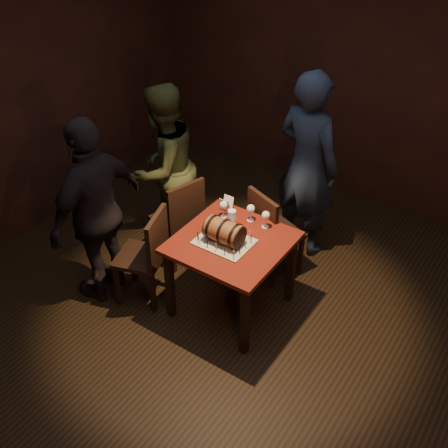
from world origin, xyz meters
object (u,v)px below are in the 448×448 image
object	(u,v)px
chair_back	(270,230)
person_left_front	(97,212)
person_back	(307,165)
barrel_cake	(224,232)
pint_of_ale	(232,218)
wine_glass_left	(224,206)
pub_table	(232,251)
chair_left_front	(148,252)
person_left_rear	(163,167)
wine_glass_right	(266,216)
wine_glass_mid	(251,209)
chair_left_rear	(181,217)

from	to	relation	value
chair_back	person_left_front	bearing A→B (deg)	-138.03
person_left_front	person_back	bearing A→B (deg)	142.85
barrel_cake	pint_of_ale	distance (m)	0.25
barrel_cake	wine_glass_left	size ratio (longest dim) A/B	2.27
pub_table	person_back	distance (m)	1.21
person_back	chair_left_front	bearing A→B (deg)	73.89
person_left_rear	wine_glass_right	bearing A→B (deg)	85.53
wine_glass_right	pint_of_ale	bearing A→B (deg)	-151.79
wine_glass_mid	wine_glass_right	distance (m)	0.16
wine_glass_mid	chair_left_front	xyz separation A→B (m)	(-0.65, -0.63, -0.34)
barrel_cake	pub_table	bearing A→B (deg)	53.44
chair_left_front	pub_table	bearing A→B (deg)	24.04
wine_glass_mid	chair_left_rear	bearing A→B (deg)	-176.32
person_left_rear	pub_table	bearing A→B (deg)	69.79
pint_of_ale	wine_glass_mid	bearing A→B (deg)	56.85
wine_glass_right	pint_of_ale	size ratio (longest dim) A/B	1.07
barrel_cake	wine_glass_right	xyz separation A→B (m)	(0.17, 0.37, 0.01)
wine_glass_left	pint_of_ale	world-z (taller)	wine_glass_left
person_left_front	chair_left_rear	bearing A→B (deg)	154.49
pub_table	chair_left_rear	bearing A→B (deg)	159.55
wine_glass_right	wine_glass_mid	bearing A→B (deg)	175.76
barrel_cake	pint_of_ale	xyz separation A→B (m)	(-0.08, 0.24, -0.04)
wine_glass_left	chair_left_front	xyz separation A→B (m)	(-0.42, -0.55, -0.35)
pint_of_ale	person_left_front	xyz separation A→B (m)	(-0.97, -0.62, 0.05)
chair_left_front	person_left_rear	world-z (taller)	person_left_rear
chair_back	person_back	distance (m)	0.72
barrel_cake	chair_left_rear	world-z (taller)	barrel_cake
wine_glass_left	person_left_front	bearing A→B (deg)	-140.74
pub_table	chair_left_front	distance (m)	0.75
barrel_cake	wine_glass_right	bearing A→B (deg)	65.41
pub_table	barrel_cake	bearing A→B (deg)	-126.56
chair_back	pub_table	bearing A→B (deg)	-94.11
wine_glass_right	person_left_front	bearing A→B (deg)	-148.16
barrel_cake	person_back	xyz separation A→B (m)	(0.12, 1.23, 0.07)
wine_glass_mid	person_left_front	size ratio (longest dim) A/B	0.09
wine_glass_mid	person_left_front	bearing A→B (deg)	-144.11
wine_glass_left	chair_left_front	size ratio (longest dim) A/B	0.17
pint_of_ale	chair_left_rear	world-z (taller)	chair_left_rear
chair_back	person_left_front	size ratio (longest dim) A/B	0.53
chair_back	chair_left_front	xyz separation A→B (m)	(-0.72, -0.88, 0.00)
wine_glass_right	chair_left_front	bearing A→B (deg)	-142.35
barrel_cake	chair_back	xyz separation A→B (m)	(0.08, 0.63, -0.34)
wine_glass_mid	wine_glass_right	size ratio (longest dim) A/B	1.00
wine_glass_right	chair_left_front	world-z (taller)	chair_left_front
chair_left_rear	person_back	xyz separation A→B (m)	(0.84, 0.89, 0.41)
wine_glass_left	wine_glass_right	bearing A→B (deg)	10.73
pint_of_ale	chair_left_rear	size ratio (longest dim) A/B	0.16
chair_left_rear	chair_left_front	bearing A→B (deg)	-81.24
wine_glass_right	chair_back	bearing A→B (deg)	109.12
wine_glass_mid	person_left_front	xyz separation A→B (m)	(-1.06, -0.77, 0.00)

